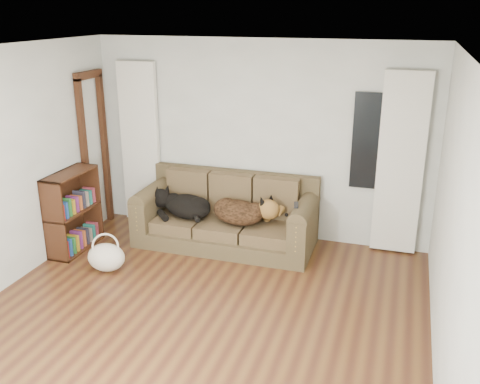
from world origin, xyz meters
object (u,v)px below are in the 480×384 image
(tote_bag, at_px, (106,258))
(bookshelf, at_px, (73,212))
(sofa, at_px, (225,212))
(dog_black_lab, at_px, (185,207))
(dog_shepherd, at_px, (242,213))

(tote_bag, xyz_separation_m, bookshelf, (-0.69, 0.41, 0.34))
(sofa, relative_size, dog_black_lab, 3.30)
(tote_bag, relative_size, bookshelf, 0.44)
(sofa, height_order, tote_bag, sofa)
(sofa, relative_size, dog_shepherd, 3.16)
(dog_shepherd, bearing_deg, dog_black_lab, 17.86)
(dog_black_lab, relative_size, tote_bag, 1.53)
(dog_shepherd, relative_size, tote_bag, 1.59)
(sofa, relative_size, bookshelf, 2.22)
(sofa, distance_m, tote_bag, 1.59)
(tote_bag, distance_m, bookshelf, 0.87)
(dog_black_lab, bearing_deg, dog_shepherd, 23.52)
(dog_black_lab, relative_size, bookshelf, 0.67)
(tote_bag, bearing_deg, bookshelf, 149.18)
(bookshelf, bearing_deg, dog_black_lab, 20.35)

